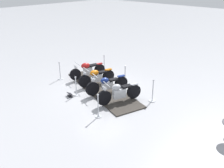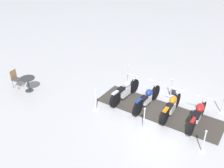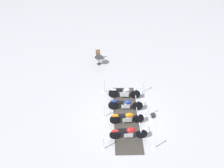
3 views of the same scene
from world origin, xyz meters
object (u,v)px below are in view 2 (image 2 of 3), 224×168
(info_placard, at_px, (173,93))
(cafe_table, at_px, (28,81))
(motorcycle_maroon, at_px, (198,114))
(stanchion_right_front, at_px, (222,106))
(stanchion_left_rear, at_px, (96,104))
(stanchion_right_mid, at_px, (171,91))
(stanchion_left_front, at_px, (203,144))
(motorcycle_navy, at_px, (147,98))
(motorcycle_chrome, at_px, (125,90))
(stanchion_left_mid, at_px, (144,121))
(cafe_chair_near_table, at_px, (15,78))
(motorcycle_copper, at_px, (171,106))
(stanchion_right_rear, at_px, (128,77))

(info_placard, relative_size, cafe_table, 0.57)
(motorcycle_maroon, xyz_separation_m, stanchion_right_front, (-1.17, 1.05, -0.19))
(motorcycle_maroon, height_order, stanchion_left_rear, stanchion_left_rear)
(stanchion_right_mid, height_order, stanchion_left_front, stanchion_left_front)
(stanchion_left_front, relative_size, cafe_table, 1.37)
(stanchion_right_mid, bearing_deg, stanchion_left_rear, -56.37)
(stanchion_right_front, xyz_separation_m, info_placard, (-1.00, -2.21, -0.30))
(motorcycle_navy, xyz_separation_m, stanchion_right_mid, (-1.20, 0.97, -0.19))
(motorcycle_maroon, relative_size, motorcycle_chrome, 1.00)
(stanchion_left_mid, bearing_deg, motorcycle_navy, -174.95)
(motorcycle_navy, height_order, cafe_chair_near_table, motorcycle_navy)
(motorcycle_navy, distance_m, cafe_table, 6.07)
(stanchion_left_rear, bearing_deg, motorcycle_navy, 112.31)
(stanchion_right_front, bearing_deg, motorcycle_copper, -68.67)
(motorcycle_copper, distance_m, stanchion_left_rear, 3.37)
(motorcycle_copper, xyz_separation_m, info_placard, (-1.85, -0.03, -0.45))
(stanchion_left_rear, height_order, cafe_table, stanchion_left_rear)
(info_placard, bearing_deg, stanchion_right_front, -7.95)
(info_placard, bearing_deg, motorcycle_maroon, -45.40)
(stanchion_left_rear, height_order, stanchion_left_mid, stanchion_left_rear)
(motorcycle_navy, xyz_separation_m, stanchion_right_front, (-0.51, 3.30, -0.14))
(stanchion_left_rear, height_order, stanchion_right_rear, stanchion_left_rear)
(motorcycle_maroon, relative_size, motorcycle_copper, 1.02)
(stanchion_right_rear, xyz_separation_m, cafe_chair_near_table, (2.03, -5.51, 0.16))
(stanchion_right_front, relative_size, cafe_table, 1.43)
(stanchion_right_rear, relative_size, cafe_chair_near_table, 1.13)
(motorcycle_copper, distance_m, stanchion_right_mid, 1.56)
(stanchion_right_rear, height_order, stanchion_left_front, stanchion_right_rear)
(motorcycle_copper, distance_m, stanchion_right_rear, 3.34)
(motorcycle_navy, height_order, stanchion_right_mid, motorcycle_navy)
(motorcycle_maroon, relative_size, info_placard, 5.19)
(motorcycle_maroon, xyz_separation_m, stanchion_left_front, (1.62, 0.22, -0.19))
(stanchion_left_mid, xyz_separation_m, info_placard, (-3.10, 0.95, -0.32))
(stanchion_right_front, height_order, cafe_chair_near_table, stanchion_right_front)
(stanchion_left_rear, bearing_deg, stanchion_right_mid, 123.63)
(cafe_chair_near_table, bearing_deg, cafe_table, -0.00)
(motorcycle_chrome, xyz_separation_m, cafe_chair_near_table, (0.47, -5.75, 0.03))
(stanchion_left_rear, relative_size, cafe_chair_near_table, 1.16)
(motorcycle_navy, height_order, stanchion_left_front, motorcycle_navy)
(motorcycle_copper, xyz_separation_m, stanchion_left_front, (1.94, 1.35, -0.14))
(stanchion_right_mid, height_order, info_placard, stanchion_right_mid)
(stanchion_right_mid, relative_size, cafe_chair_near_table, 1.04)
(stanchion_left_mid, relative_size, cafe_chair_near_table, 1.08)
(motorcycle_copper, xyz_separation_m, cafe_table, (-0.06, -7.18, 0.05))
(stanchion_right_front, distance_m, info_placard, 2.45)
(motorcycle_chrome, bearing_deg, stanchion_right_rear, 29.27)
(motorcycle_copper, distance_m, motorcycle_chrome, 2.35)
(motorcycle_copper, height_order, stanchion_left_front, motorcycle_copper)
(motorcycle_maroon, distance_m, stanchion_left_front, 1.64)
(stanchion_right_rear, xyz_separation_m, cafe_table, (2.17, -4.70, 0.16))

